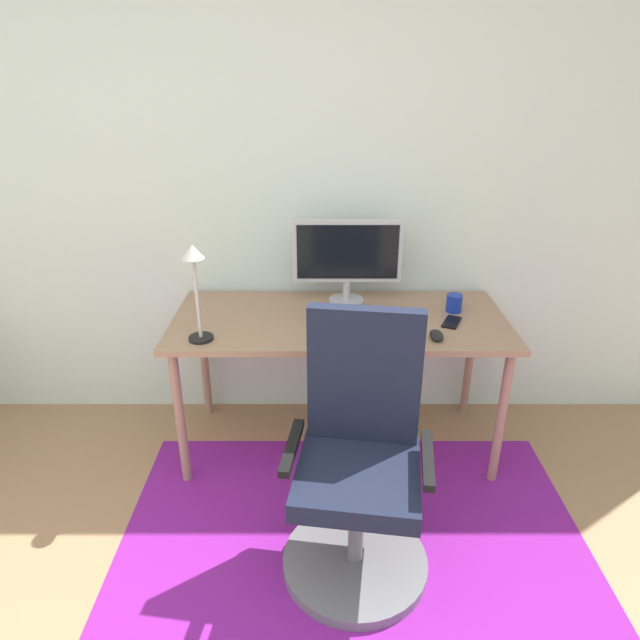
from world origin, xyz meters
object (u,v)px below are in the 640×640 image
object	(u,v)px
computer_mouse	(437,335)
office_chair	(359,479)
desk	(340,330)
keyboard	(359,337)
cell_phone	(453,322)
desk_lamp	(196,277)
coffee_cup	(455,303)
monitor	(348,255)

from	to	relation	value
computer_mouse	office_chair	distance (m)	0.74
desk	keyboard	world-z (taller)	keyboard
desk	computer_mouse	bearing A→B (deg)	-28.66
keyboard	cell_phone	bearing A→B (deg)	20.35
desk_lamp	keyboard	bearing A→B (deg)	0.47
coffee_cup	office_chair	size ratio (longest dim) A/B	0.08
monitor	cell_phone	bearing A→B (deg)	-29.48
keyboard	desk_lamp	size ratio (longest dim) A/B	0.98
cell_phone	office_chair	distance (m)	0.91
keyboard	monitor	bearing A→B (deg)	93.89
coffee_cup	desk_lamp	distance (m)	1.26
desk	office_chair	size ratio (longest dim) A/B	1.53
cell_phone	desk_lamp	xyz separation A→B (m)	(-1.16, -0.18, 0.29)
office_chair	computer_mouse	bearing A→B (deg)	63.14
keyboard	desk_lamp	world-z (taller)	desk_lamp
keyboard	coffee_cup	bearing A→B (deg)	32.07
desk	coffee_cup	bearing A→B (deg)	7.72
desk	computer_mouse	size ratio (longest dim) A/B	15.55
cell_phone	monitor	bearing A→B (deg)	176.04
monitor	cell_phone	xyz separation A→B (m)	(0.49, -0.28, -0.25)
desk	coffee_cup	world-z (taller)	coffee_cup
desk	desk_lamp	bearing A→B (deg)	-159.01
cell_phone	office_chair	size ratio (longest dim) A/B	0.13
keyboard	computer_mouse	distance (m)	0.35
monitor	computer_mouse	distance (m)	0.63
desk	monitor	xyz separation A→B (m)	(0.04, 0.21, 0.32)
coffee_cup	office_chair	distance (m)	1.06
desk	cell_phone	bearing A→B (deg)	-6.92
computer_mouse	desk_lamp	size ratio (longest dim) A/B	0.24
coffee_cup	cell_phone	bearing A→B (deg)	-105.37
desk_lamp	office_chair	distance (m)	1.07
computer_mouse	desk_lamp	distance (m)	1.09
desk	computer_mouse	world-z (taller)	computer_mouse
monitor	office_chair	size ratio (longest dim) A/B	0.52
computer_mouse	office_chair	bearing A→B (deg)	-124.93
monitor	cell_phone	distance (m)	0.61
desk_lamp	computer_mouse	bearing A→B (deg)	0.45
monitor	desk_lamp	xyz separation A→B (m)	(-0.67, -0.45, 0.05)
coffee_cup	desk	bearing A→B (deg)	-172.28
computer_mouse	coffee_cup	size ratio (longest dim) A/B	1.18
monitor	computer_mouse	size ratio (longest dim) A/B	5.25
coffee_cup	office_chair	world-z (taller)	office_chair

